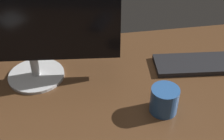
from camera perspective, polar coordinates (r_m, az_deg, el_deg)
name	(u,v)px	position (r cm, az deg, el deg)	size (l,w,h in cm)	color
desk	(130,99)	(103.45, 3.50, -5.55)	(140.00, 84.00, 2.00)	#4C301C
monitor	(27,29)	(103.45, -15.76, 7.51)	(61.44, 20.38, 36.44)	beige
keyboard	(201,64)	(120.68, 16.57, 1.14)	(35.82, 12.82, 1.87)	black
coffee_mug	(164,100)	(96.47, 9.89, -5.64)	(8.92, 8.92, 8.87)	#28518C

